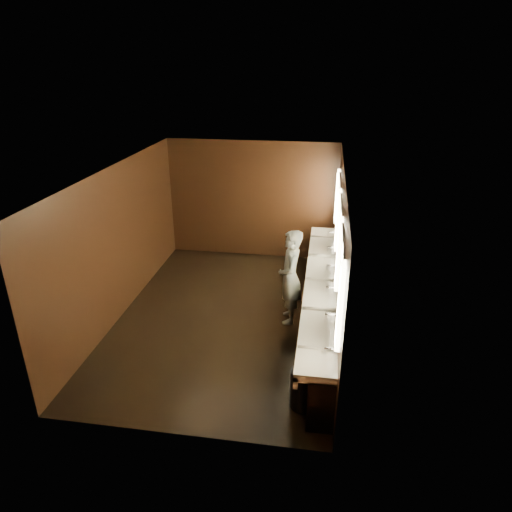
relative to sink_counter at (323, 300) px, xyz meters
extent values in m
plane|color=black|center=(-1.79, 0.00, -0.50)|extent=(6.00, 6.00, 0.00)
cube|color=#2D2D2B|center=(-1.79, 0.00, 2.30)|extent=(4.00, 6.00, 0.02)
cube|color=black|center=(-1.79, 3.00, 0.90)|extent=(4.00, 0.02, 2.80)
cube|color=black|center=(-1.79, -3.00, 0.90)|extent=(4.00, 0.02, 2.80)
cube|color=black|center=(-3.79, 0.00, 0.90)|extent=(0.02, 6.00, 2.80)
cube|color=black|center=(0.21, 0.00, 0.90)|extent=(0.02, 6.00, 2.80)
cube|color=black|center=(0.03, 0.00, -0.09)|extent=(0.36, 5.40, 0.81)
cube|color=white|center=(-0.07, 0.00, 0.35)|extent=(0.55, 5.40, 0.12)
cube|color=white|center=(-0.31, 0.00, 0.27)|extent=(0.06, 5.40, 0.18)
cylinder|color=silver|center=(0.12, -2.20, 0.49)|extent=(0.18, 0.04, 0.04)
cylinder|color=silver|center=(0.12, -1.32, 0.49)|extent=(0.18, 0.04, 0.04)
cylinder|color=silver|center=(0.12, -0.44, 0.49)|extent=(0.18, 0.04, 0.04)
cylinder|color=silver|center=(0.12, 0.44, 0.49)|extent=(0.18, 0.04, 0.04)
cylinder|color=silver|center=(0.12, 1.32, 0.49)|extent=(0.18, 0.04, 0.04)
cylinder|color=silver|center=(0.12, 2.20, 0.49)|extent=(0.18, 0.04, 0.04)
cube|color=#FFEDB7|center=(0.18, -2.40, 1.25)|extent=(0.06, 0.22, 1.15)
cube|color=white|center=(0.19, -1.60, 1.25)|extent=(0.03, 1.32, 1.15)
cube|color=#FFEDB7|center=(0.18, -0.80, 1.25)|extent=(0.06, 0.23, 1.15)
cube|color=white|center=(0.19, 0.00, 1.25)|extent=(0.03, 1.32, 1.15)
cube|color=#FFEDB7|center=(0.18, 0.80, 1.25)|extent=(0.06, 0.23, 1.15)
cube|color=white|center=(0.19, 1.60, 1.25)|extent=(0.03, 1.32, 1.15)
cube|color=#FFEDB7|center=(0.18, 2.40, 1.25)|extent=(0.06, 0.22, 1.15)
imported|color=#8EAFD4|center=(-0.62, 0.06, 0.39)|extent=(0.50, 0.69, 1.78)
cylinder|color=black|center=(-0.22, -2.21, -0.20)|extent=(0.43, 0.43, 0.59)
camera|label=1|loc=(-0.10, -7.32, 4.06)|focal=32.00mm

